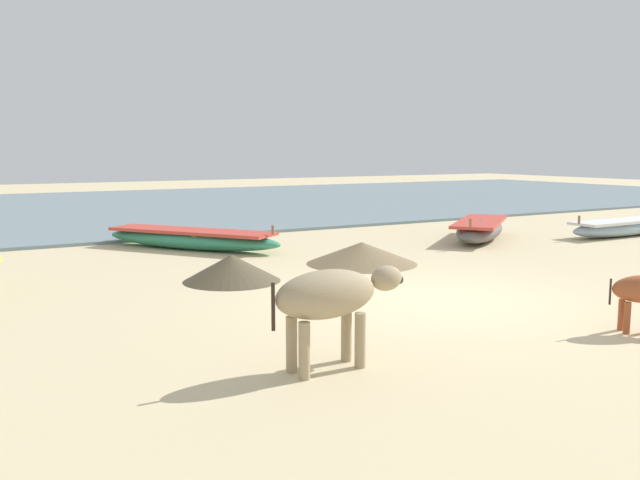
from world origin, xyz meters
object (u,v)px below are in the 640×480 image
at_px(fishing_boat_0, 191,238).
at_px(cow_adult_dun, 331,298).
at_px(fishing_boat_2, 620,227).
at_px(fishing_boat_3, 480,229).

bearing_deg(fishing_boat_0, cow_adult_dun, -45.35).
height_order(fishing_boat_2, fishing_boat_3, fishing_boat_3).
bearing_deg(cow_adult_dun, fishing_boat_3, 36.16).
height_order(fishing_boat_3, cow_adult_dun, cow_adult_dun).
bearing_deg(fishing_boat_3, cow_adult_dun, -0.54).
relative_size(fishing_boat_0, fishing_boat_2, 1.18).
bearing_deg(fishing_boat_2, fishing_boat_3, -19.65).
xyz_separation_m(fishing_boat_0, fishing_boat_2, (10.40, -3.38, -0.01)).
bearing_deg(fishing_boat_0, fishing_boat_3, 36.86).
xyz_separation_m(fishing_boat_3, cow_adult_dun, (-8.18, -6.49, 0.47)).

